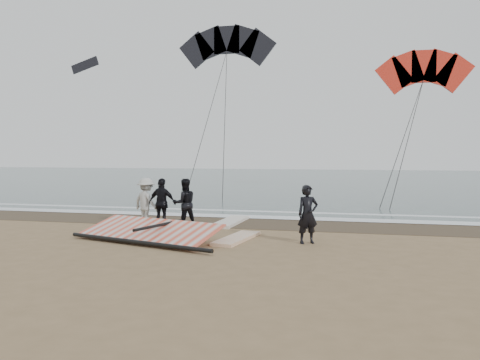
# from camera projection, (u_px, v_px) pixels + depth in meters

# --- Properties ---
(ground) EXTENTS (120.00, 120.00, 0.00)m
(ground) POSITION_uv_depth(u_px,v_px,m) (232.00, 249.00, 12.00)
(ground) COLOR #8C704C
(ground) RESTS_ON ground
(sea) EXTENTS (120.00, 54.00, 0.02)m
(sea) POSITION_uv_depth(u_px,v_px,m) (317.00, 179.00, 44.09)
(sea) COLOR #233838
(sea) RESTS_ON ground
(wet_sand) EXTENTS (120.00, 2.80, 0.01)m
(wet_sand) POSITION_uv_depth(u_px,v_px,m) (263.00, 223.00, 16.38)
(wet_sand) COLOR #4C3D2B
(wet_sand) RESTS_ON ground
(foam_near) EXTENTS (120.00, 0.90, 0.01)m
(foam_near) POSITION_uv_depth(u_px,v_px,m) (270.00, 217.00, 17.74)
(foam_near) COLOR white
(foam_near) RESTS_ON sea
(foam_far) EXTENTS (120.00, 0.45, 0.01)m
(foam_far) POSITION_uv_depth(u_px,v_px,m) (277.00, 212.00, 19.39)
(foam_far) COLOR white
(foam_far) RESTS_ON sea
(man_main) EXTENTS (0.69, 0.60, 1.60)m
(man_main) POSITION_uv_depth(u_px,v_px,m) (308.00, 214.00, 12.69)
(man_main) COLOR black
(man_main) RESTS_ON ground
(board_white) EXTENTS (0.99, 2.30, 0.09)m
(board_white) POSITION_uv_depth(u_px,v_px,m) (237.00, 238.00, 13.25)
(board_white) COLOR silver
(board_white) RESTS_ON ground
(board_cream) EXTENTS (0.84, 2.63, 0.11)m
(board_cream) POSITION_uv_depth(u_px,v_px,m) (231.00, 222.00, 16.41)
(board_cream) COLOR silver
(board_cream) RESTS_ON ground
(trio_cluster) EXTENTS (2.51, 1.08, 1.64)m
(trio_cluster) POSITION_uv_depth(u_px,v_px,m) (162.00, 203.00, 15.50)
(trio_cluster) COLOR black
(trio_cluster) RESTS_ON ground
(sail_rig) EXTENTS (4.60, 2.84, 0.52)m
(sail_rig) POSITION_uv_depth(u_px,v_px,m) (149.00, 233.00, 13.25)
(sail_rig) COLOR black
(sail_rig) RESTS_ON ground
(kite_red) EXTENTS (6.30, 5.25, 12.72)m
(kite_red) POSITION_uv_depth(u_px,v_px,m) (423.00, 74.00, 28.95)
(kite_red) COLOR red
(kite_red) RESTS_ON ground
(kite_dark) EXTENTS (8.27, 5.20, 14.36)m
(kite_dark) POSITION_uv_depth(u_px,v_px,m) (227.00, 49.00, 34.02)
(kite_dark) COLOR black
(kite_dark) RESTS_ON ground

